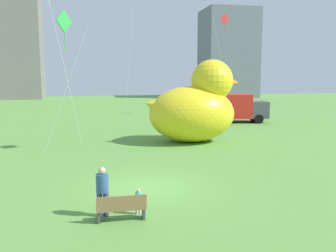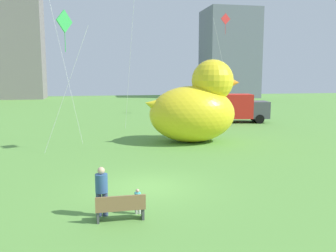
# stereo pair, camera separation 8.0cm
# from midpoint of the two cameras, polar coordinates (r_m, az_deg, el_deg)

# --- Properties ---
(ground_plane) EXTENTS (140.00, 140.00, 0.00)m
(ground_plane) POSITION_cam_midpoint_polar(r_m,az_deg,el_deg) (15.82, -3.09, -9.61)
(ground_plane) COLOR #5D9640
(park_bench) EXTENTS (1.64, 0.47, 0.90)m
(park_bench) POSITION_cam_midpoint_polar(r_m,az_deg,el_deg) (12.33, -7.28, -12.56)
(park_bench) COLOR olive
(park_bench) RESTS_ON ground
(person_adult) EXTENTS (0.42, 0.42, 1.72)m
(person_adult) POSITION_cam_midpoint_polar(r_m,az_deg,el_deg) (12.69, -10.22, -9.75)
(person_adult) COLOR #38476B
(person_adult) RESTS_ON ground
(person_child) EXTENTS (0.22, 0.22, 0.90)m
(person_child) POSITION_cam_midpoint_polar(r_m,az_deg,el_deg) (12.85, -4.62, -11.55)
(person_child) COLOR silver
(person_child) RESTS_ON ground
(giant_inflatable_duck) EXTENTS (7.10, 4.56, 5.88)m
(giant_inflatable_duck) POSITION_cam_midpoint_polar(r_m,az_deg,el_deg) (25.97, 4.48, 2.98)
(giant_inflatable_duck) COLOR yellow
(giant_inflatable_duck) RESTS_ON ground
(box_truck) EXTENTS (6.31, 3.28, 2.85)m
(box_truck) POSITION_cam_midpoint_polar(r_m,az_deg,el_deg) (37.34, 10.73, 2.79)
(box_truck) COLOR red
(box_truck) RESTS_ON ground
(city_skyline) EXTENTS (76.35, 16.77, 40.08)m
(city_skyline) POSITION_cam_midpoint_polar(r_m,az_deg,el_deg) (77.98, -24.23, 14.91)
(city_skyline) COLOR #9E938C
(city_skyline) RESTS_ON ground
(kite_red) EXTENTS (2.35, 1.88, 11.80)m
(kite_red) POSITION_cam_midpoint_polar(r_m,az_deg,el_deg) (43.84, 9.07, 15.67)
(kite_red) COLOR silver
(kite_red) RESTS_ON ground
(kite_green) EXTENTS (2.88, 2.11, 8.42)m
(kite_green) POSITION_cam_midpoint_polar(r_m,az_deg,el_deg) (21.97, -15.87, 14.82)
(kite_green) COLOR silver
(kite_green) RESTS_ON ground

